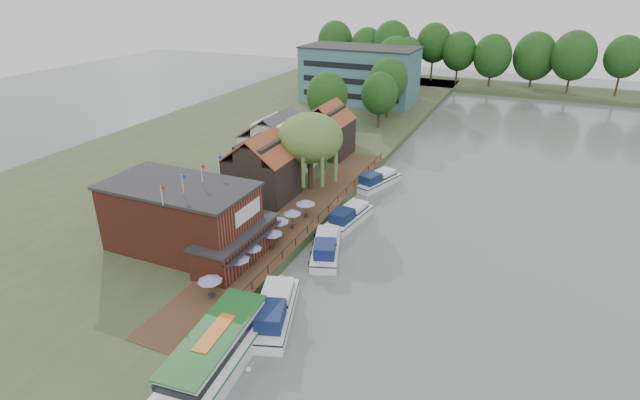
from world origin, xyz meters
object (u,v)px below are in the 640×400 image
at_px(umbrella_1, 238,265).
at_px(umbrella_3, 272,239).
at_px(willow, 310,152).
at_px(umbrella_2, 252,254).
at_px(pub, 197,220).
at_px(hotel_block, 359,75).
at_px(cruiser_1, 326,245).
at_px(umbrella_0, 211,287).
at_px(umbrella_6, 306,209).
at_px(cottage_c, 328,129).
at_px(cruiser_3, 378,178).
at_px(tour_boat, 211,356).
at_px(swan, 248,369).
at_px(umbrella_5, 292,219).
at_px(cottage_b, 278,142).
at_px(cruiser_2, 349,214).
at_px(umbrella_4, 278,227).
at_px(cruiser_0, 274,307).
at_px(cottage_a, 262,166).

xyz_separation_m(umbrella_1, umbrella_3, (0.50, 5.83, 0.00)).
distance_m(willow, umbrella_2, 20.83).
xyz_separation_m(pub, hotel_block, (-8.00, 71.00, 2.50)).
relative_size(pub, cruiser_1, 2.06).
height_order(umbrella_0, umbrella_3, same).
distance_m(umbrella_1, umbrella_6, 14.00).
xyz_separation_m(cottage_c, umbrella_1, (6.32, -36.56, -2.96)).
bearing_deg(hotel_block, cruiser_3, -66.87).
xyz_separation_m(cottage_c, umbrella_6, (6.82, -22.57, -2.96)).
distance_m(umbrella_0, umbrella_3, 9.93).
height_order(tour_boat, swan, tour_boat).
bearing_deg(umbrella_1, umbrella_5, 88.56).
height_order(cottage_b, tour_boat, cottage_b).
bearing_deg(cottage_c, pub, -90.00).
bearing_deg(cruiser_1, cottage_c, 94.21).
distance_m(cottage_c, cruiser_2, 22.97).
xyz_separation_m(umbrella_0, umbrella_4, (-0.03, 12.65, 0.00)).
xyz_separation_m(hotel_block, umbrella_3, (14.82, -67.73, -4.86)).
bearing_deg(tour_boat, cottage_c, 97.46).
height_order(willow, tour_boat, willow).
bearing_deg(umbrella_3, cruiser_3, 80.38).
bearing_deg(cottage_b, umbrella_0, -72.30).
relative_size(hotel_block, cottage_c, 2.99).
relative_size(cruiser_0, cruiser_1, 1.10).
bearing_deg(hotel_block, cottage_a, -82.87).
xyz_separation_m(umbrella_2, cruiser_3, (4.30, 27.15, -1.14)).
height_order(cruiser_2, cruiser_3, cruiser_3).
xyz_separation_m(umbrella_5, cruiser_1, (5.10, -2.12, -1.11)).
distance_m(cottage_a, cottage_c, 19.03).
distance_m(willow, umbrella_5, 12.62).
bearing_deg(cruiser_2, swan, -78.09).
relative_size(umbrella_5, cruiser_1, 0.24).
distance_m(cottage_a, cruiser_0, 24.81).
bearing_deg(cruiser_1, umbrella_1, -139.92).
distance_m(umbrella_0, tour_boat, 8.28).
bearing_deg(hotel_block, cruiser_0, -75.42).
distance_m(cottage_c, umbrella_3, 31.62).
bearing_deg(cottage_c, cruiser_0, -73.25).
height_order(umbrella_3, tour_boat, umbrella_3).
xyz_separation_m(umbrella_2, umbrella_6, (0.29, 11.67, 0.00)).
xyz_separation_m(pub, umbrella_6, (6.82, 11.43, -2.36)).
height_order(umbrella_3, cruiser_1, umbrella_3).
height_order(willow, umbrella_0, willow).
relative_size(cottage_a, cruiser_0, 0.80).
bearing_deg(umbrella_6, umbrella_4, -97.96).
distance_m(umbrella_4, cruiser_0, 13.23).
height_order(cruiser_0, cruiser_1, cruiser_0).
distance_m(pub, umbrella_6, 13.52).
xyz_separation_m(cottage_a, swan, (14.19, -27.11, -5.03)).
relative_size(cruiser_3, swan, 21.58).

